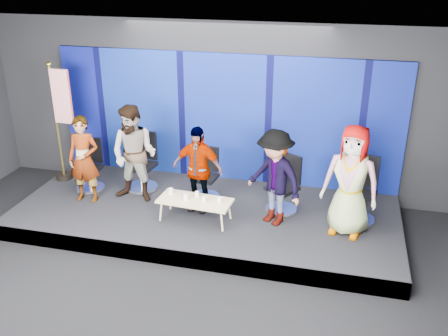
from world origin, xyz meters
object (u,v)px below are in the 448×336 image
(chair_a, at_px, (90,173))
(panelist_b, at_px, (134,154))
(chair_c, at_px, (206,181))
(chair_d, at_px, (284,193))
(panelist_e, at_px, (351,181))
(chair_e, at_px, (359,200))
(mug_e, at_px, (219,199))
(mug_c, at_px, (197,194))
(flag_stand, at_px, (61,120))
(mug_b, at_px, (186,197))
(chair_b, at_px, (143,171))
(panelist_a, at_px, (84,159))
(mug_a, at_px, (171,191))
(mug_d, at_px, (204,199))
(panelist_c, at_px, (197,169))
(panelist_d, at_px, (275,178))
(coffee_table, at_px, (195,201))

(chair_a, relative_size, panelist_b, 0.55)
(panelist_b, bearing_deg, chair_c, 23.08)
(chair_d, bearing_deg, chair_c, -154.83)
(chair_a, xyz_separation_m, panelist_e, (5.00, -0.51, 0.61))
(chair_e, distance_m, mug_e, 2.44)
(mug_c, height_order, flag_stand, flag_stand)
(chair_e, distance_m, mug_b, 3.03)
(mug_b, bearing_deg, chair_c, 84.77)
(chair_b, bearing_deg, mug_b, -35.33)
(panelist_a, relative_size, mug_a, 16.38)
(chair_d, height_order, chair_e, chair_e)
(chair_b, height_order, chair_c, chair_b)
(mug_e, bearing_deg, mug_d, -167.79)
(panelist_c, xyz_separation_m, mug_e, (0.51, -0.40, -0.36))
(chair_a, relative_size, mug_b, 9.77)
(mug_e, bearing_deg, panelist_a, 174.83)
(panelist_d, bearing_deg, flag_stand, -157.88)
(panelist_d, distance_m, chair_e, 1.58)
(mug_e, bearing_deg, chair_b, 151.75)
(panelist_d, bearing_deg, mug_b, -137.20)
(chair_a, relative_size, coffee_table, 0.77)
(panelist_a, relative_size, flag_stand, 0.67)
(chair_a, xyz_separation_m, chair_c, (2.33, 0.19, -0.01))
(panelist_c, height_order, chair_d, panelist_c)
(chair_c, height_order, chair_e, chair_e)
(panelist_c, relative_size, mug_a, 15.80)
(panelist_e, bearing_deg, coffee_table, -160.75)
(coffee_table, height_order, mug_e, mug_e)
(coffee_table, xyz_separation_m, mug_c, (-0.00, 0.14, 0.08))
(panelist_a, xyz_separation_m, mug_c, (2.22, -0.13, -0.39))
(chair_c, height_order, panelist_c, panelist_c)
(chair_b, xyz_separation_m, panelist_b, (0.08, -0.50, 0.55))
(chair_e, relative_size, coffee_table, 0.88)
(panelist_d, xyz_separation_m, coffee_table, (-1.34, -0.26, -0.49))
(chair_e, xyz_separation_m, flag_stand, (-5.85, 0.30, 0.92))
(mug_d, bearing_deg, panelist_d, 13.97)
(mug_a, bearing_deg, mug_c, 1.01)
(mug_b, relative_size, flag_stand, 0.04)
(chair_a, xyz_separation_m, panelist_c, (2.33, -0.31, 0.46))
(chair_a, bearing_deg, flag_stand, 154.47)
(panelist_a, relative_size, mug_e, 17.55)
(chair_b, bearing_deg, panelist_d, -10.65)
(coffee_table, distance_m, mug_a, 0.51)
(flag_stand, bearing_deg, panelist_d, -7.34)
(panelist_a, distance_m, mug_d, 2.45)
(panelist_a, height_order, mug_a, panelist_a)
(chair_e, height_order, panelist_e, panelist_e)
(panelist_e, relative_size, mug_a, 18.73)
(chair_d, height_order, panelist_e, panelist_e)
(flag_stand, bearing_deg, panelist_b, -13.68)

